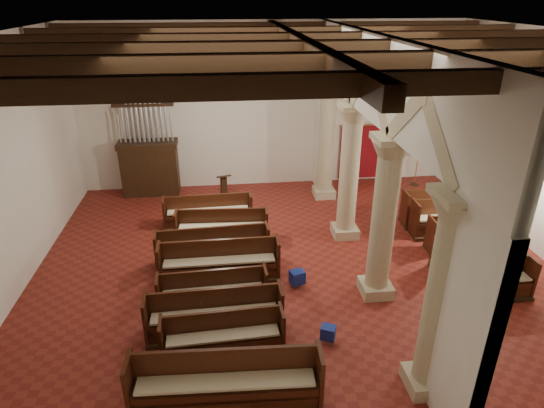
{
  "coord_description": "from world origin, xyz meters",
  "views": [
    {
      "loc": [
        -1.82,
        -10.51,
        6.84
      ],
      "look_at": [
        -0.57,
        0.5,
        1.66
      ],
      "focal_mm": 30.0,
      "sensor_mm": 36.0,
      "label": 1
    }
  ],
  "objects_px": {
    "lectern": "(224,191)",
    "pipe_organ": "(149,158)",
    "aisle_pew_0": "(496,284)",
    "processional_banner": "(417,165)",
    "nave_pew_0": "(226,389)"
  },
  "relations": [
    {
      "from": "lectern",
      "to": "aisle_pew_0",
      "type": "height_order",
      "value": "lectern"
    },
    {
      "from": "lectern",
      "to": "aisle_pew_0",
      "type": "relative_size",
      "value": 0.63
    },
    {
      "from": "nave_pew_0",
      "to": "processional_banner",
      "type": "bearing_deg",
      "value": 54.64
    },
    {
      "from": "lectern",
      "to": "aisle_pew_0",
      "type": "xyz_separation_m",
      "value": [
        6.52,
        -6.3,
        -0.11
      ]
    },
    {
      "from": "lectern",
      "to": "aisle_pew_0",
      "type": "bearing_deg",
      "value": -60.2
    },
    {
      "from": "processional_banner",
      "to": "aisle_pew_0",
      "type": "xyz_separation_m",
      "value": [
        -0.89,
        -7.1,
        -0.47
      ]
    },
    {
      "from": "nave_pew_0",
      "to": "aisle_pew_0",
      "type": "xyz_separation_m",
      "value": [
        6.63,
        2.54,
        -0.03
      ]
    },
    {
      "from": "pipe_organ",
      "to": "processional_banner",
      "type": "height_order",
      "value": "pipe_organ"
    },
    {
      "from": "pipe_organ",
      "to": "aisle_pew_0",
      "type": "xyz_separation_m",
      "value": [
        9.17,
        -7.45,
        -1.03
      ]
    },
    {
      "from": "nave_pew_0",
      "to": "lectern",
      "type": "bearing_deg",
      "value": 91.86
    },
    {
      "from": "lectern",
      "to": "pipe_organ",
      "type": "bearing_deg",
      "value": 140.41
    },
    {
      "from": "lectern",
      "to": "processional_banner",
      "type": "bearing_deg",
      "value": -9.99
    },
    {
      "from": "aisle_pew_0",
      "to": "processional_banner",
      "type": "bearing_deg",
      "value": 82.03
    },
    {
      "from": "pipe_organ",
      "to": "nave_pew_0",
      "type": "relative_size",
      "value": 1.28
    },
    {
      "from": "pipe_organ",
      "to": "lectern",
      "type": "bearing_deg",
      "value": -23.43
    }
  ]
}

